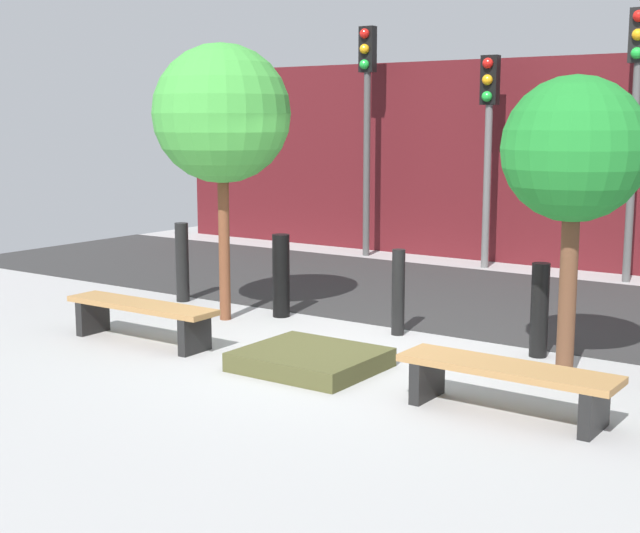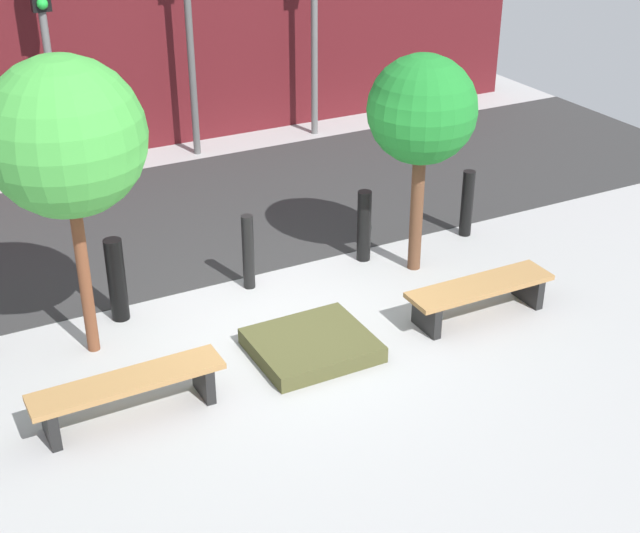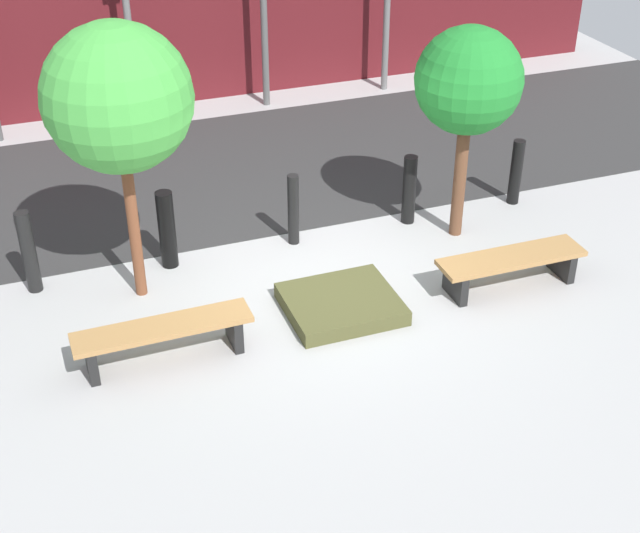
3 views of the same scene
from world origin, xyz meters
name	(u,v)px [view 1 (image 1 of 3)]	position (x,y,z in m)	size (l,w,h in m)	color
ground_plane	(341,357)	(0.00, 0.00, 0.00)	(18.00, 18.00, 0.00)	#A0A0A0
road_strip	(487,299)	(0.00, 3.60, 0.01)	(18.00, 4.34, 0.01)	#2D2D2D
building_facade	(575,163)	(0.00, 6.93, 1.71)	(16.20, 0.50, 3.42)	#511419
bench_left	(141,313)	(-2.12, -0.74, 0.33)	(1.92, 0.44, 0.45)	black
bench_right	(507,378)	(2.12, -0.74, 0.31)	(1.84, 0.49, 0.43)	black
planter_bed	(310,360)	(0.00, -0.54, 0.09)	(1.29, 1.14, 0.18)	#484826
tree_behind_left_bench	(222,115)	(-2.12, 0.66, 2.47)	(1.64, 1.64, 3.31)	brown
tree_behind_right_bench	(574,152)	(2.12, 0.66, 2.12)	(1.35, 1.35, 2.82)	brown
bollard_far_left	(182,262)	(-3.32, 1.18, 0.53)	(0.18, 0.18, 1.06)	black
bollard_left	(281,276)	(-1.66, 1.18, 0.51)	(0.21, 0.21, 1.03)	black
bollard_center	(398,292)	(0.00, 1.18, 0.49)	(0.15, 0.15, 0.98)	black
bollard_right	(540,310)	(1.66, 1.18, 0.49)	(0.18, 0.18, 0.98)	black
traffic_light_west	(367,100)	(-3.46, 6.05, 2.75)	(0.28, 0.27, 4.01)	#484848
traffic_light_mid_west	(488,122)	(-1.15, 6.05, 2.38)	(0.28, 0.27, 3.43)	#5F5F5F
traffic_light_mid_east	(636,96)	(1.15, 6.05, 2.75)	(0.28, 0.27, 4.01)	#515151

